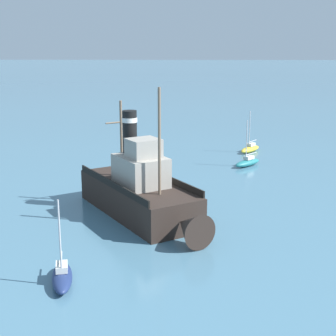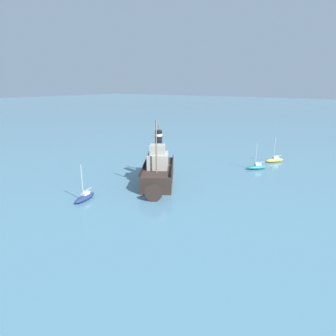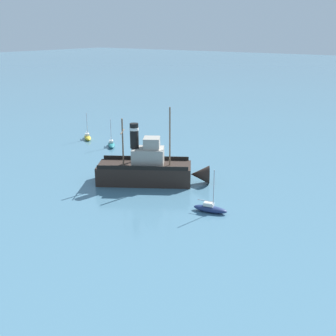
# 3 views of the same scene
# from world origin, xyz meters

# --- Properties ---
(ground_plane) EXTENTS (600.00, 600.00, 0.00)m
(ground_plane) POSITION_xyz_m (0.00, 0.00, 0.00)
(ground_plane) COLOR #477289
(old_tugboat) EXTENTS (10.57, 13.97, 9.90)m
(old_tugboat) POSITION_xyz_m (-0.57, 1.21, 1.83)
(old_tugboat) COLOR #2D231E
(old_tugboat) RESTS_ON ground
(sailboat_teal) EXTENTS (3.42, 3.50, 4.90)m
(sailboat_teal) POSITION_xyz_m (-10.54, -14.77, 0.43)
(sailboat_teal) COLOR #23757A
(sailboat_teal) RESTS_ON ground
(sailboat_navy) EXTENTS (1.88, 3.95, 4.90)m
(sailboat_navy) POSITION_xyz_m (2.98, 12.44, 0.43)
(sailboat_navy) COLOR navy
(sailboat_navy) RESTS_ON ground
(sailboat_yellow) EXTENTS (3.13, 3.71, 4.90)m
(sailboat_yellow) POSITION_xyz_m (-11.70, -21.72, 0.43)
(sailboat_yellow) COLOR gold
(sailboat_yellow) RESTS_ON ground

